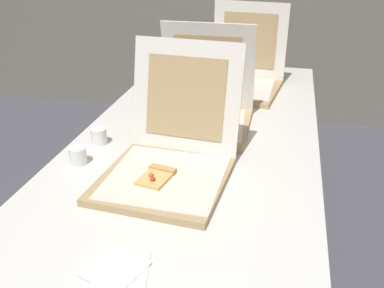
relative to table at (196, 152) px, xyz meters
The scene contains 8 objects.
table is the anchor object (origin of this frame).
pizza_box_front 0.29m from the table, 95.92° to the right, with size 0.40×0.47×0.38m.
pizza_box_middle 0.17m from the table, 92.63° to the left, with size 0.36×0.37×0.38m.
pizza_box_back 0.61m from the table, 81.90° to the left, with size 0.41×0.42×0.38m.
cup_white_near_left 0.43m from the table, 142.51° to the right, with size 0.06×0.06×0.06m, color white.
cup_white_near_center 0.35m from the table, 162.54° to the right, with size 0.06×0.06×0.06m, color white.
cup_white_far 0.42m from the table, 120.56° to the left, with size 0.06×0.06×0.06m, color white.
napkin_pile 0.69m from the table, 92.12° to the right, with size 0.16×0.15×0.01m.
Camera 1 is at (0.30, -0.80, 1.40)m, focal length 40.10 mm.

